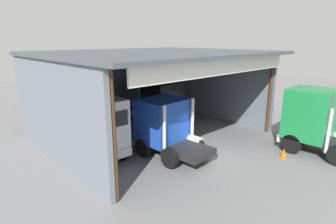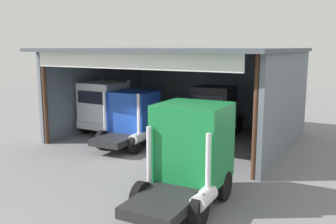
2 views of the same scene
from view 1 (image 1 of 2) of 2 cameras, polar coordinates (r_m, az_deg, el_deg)
The scene contains 9 objects.
ground_plane at distance 15.71m, azimuth 9.62°, elevation -9.37°, with size 80.00×80.00×0.00m, color slate.
workshop_shed at distance 18.86m, azimuth -5.18°, elevation 7.31°, with size 13.75×11.83×5.68m.
truck_white_center_left_bay at distance 14.92m, azimuth -15.02°, elevation -3.47°, with size 2.70×4.82×3.57m.
truck_blue_left_bay at distance 15.37m, azimuth -0.45°, elevation -2.90°, with size 2.81×4.44×3.26m.
truck_black_yard_outside at distance 20.76m, azimuth -1.93°, elevation 1.85°, with size 2.73×5.11×3.32m.
truck_green_center_right_bay at distance 17.85m, azimuth 28.38°, elevation -1.44°, with size 2.78×5.10×3.69m.
oil_drum at distance 25.25m, azimuth 0.15°, elevation 1.24°, with size 0.58×0.58×0.87m, color #197233.
tool_cart at distance 24.59m, azimuth -2.46°, elevation 1.01°, with size 0.90×0.60×1.00m, color red.
traffic_cone at distance 16.65m, azimuth 23.00°, elevation -7.92°, with size 0.36×0.36×0.56m, color orange.
Camera 1 is at (-11.59, -8.46, 6.40)m, focal length 29.20 mm.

